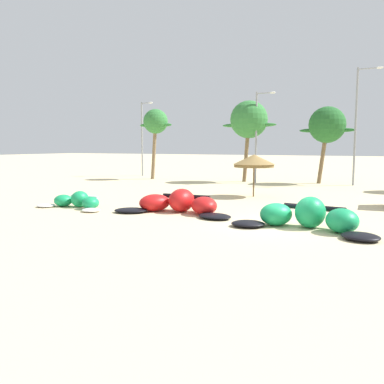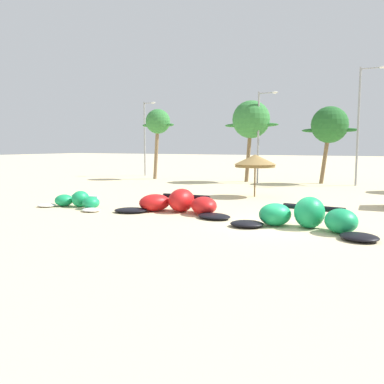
{
  "view_description": "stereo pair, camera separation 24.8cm",
  "coord_description": "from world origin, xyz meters",
  "px_view_note": "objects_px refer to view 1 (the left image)",
  "views": [
    {
      "loc": [
        4.43,
        -17.59,
        3.47
      ],
      "look_at": [
        -5.16,
        2.0,
        1.0
      ],
      "focal_mm": 38.27,
      "sensor_mm": 36.0,
      "label": 1
    },
    {
      "loc": [
        4.65,
        -17.48,
        3.47
      ],
      "look_at": [
        -5.16,
        2.0,
        1.0
      ],
      "focal_mm": 38.27,
      "sensor_mm": 36.0,
      "label": 2
    }
  ],
  "objects_px": {
    "kite_far_left": "(77,201)",
    "lamppost_west": "(143,135)",
    "kite_left": "(179,204)",
    "palm_leftmost": "(156,123)",
    "palm_left_of_gap": "(327,125)",
    "lamppost_east_center": "(358,120)",
    "palm_left": "(249,120)",
    "lamppost_west_center": "(258,132)",
    "kite_left_of_center": "(308,217)",
    "beach_umbrella_near_van": "(254,161)"
  },
  "relations": [
    {
      "from": "kite_left",
      "to": "lamppost_east_center",
      "type": "distance_m",
      "value": 21.6
    },
    {
      "from": "palm_left",
      "to": "lamppost_west_center",
      "type": "bearing_deg",
      "value": -35.76
    },
    {
      "from": "lamppost_west",
      "to": "lamppost_west_center",
      "type": "distance_m",
      "value": 14.87
    },
    {
      "from": "kite_far_left",
      "to": "palm_leftmost",
      "type": "bearing_deg",
      "value": 108.28
    },
    {
      "from": "kite_left",
      "to": "palm_left",
      "type": "xyz_separation_m",
      "value": [
        -2.57,
        19.13,
        5.43
      ]
    },
    {
      "from": "beach_umbrella_near_van",
      "to": "palm_leftmost",
      "type": "distance_m",
      "value": 17.23
    },
    {
      "from": "palm_left",
      "to": "palm_left_of_gap",
      "type": "xyz_separation_m",
      "value": [
        6.99,
        1.31,
        -0.6
      ]
    },
    {
      "from": "palm_left",
      "to": "lamppost_west_center",
      "type": "height_order",
      "value": "lamppost_west_center"
    },
    {
      "from": "kite_far_left",
      "to": "kite_left",
      "type": "bearing_deg",
      "value": 9.6
    },
    {
      "from": "kite_far_left",
      "to": "palm_left_of_gap",
      "type": "xyz_separation_m",
      "value": [
        10.39,
        21.45,
        4.95
      ]
    },
    {
      "from": "lamppost_west_center",
      "to": "lamppost_east_center",
      "type": "distance_m",
      "value": 8.62
    },
    {
      "from": "palm_left",
      "to": "lamppost_west_center",
      "type": "relative_size",
      "value": 0.92
    },
    {
      "from": "beach_umbrella_near_van",
      "to": "lamppost_east_center",
      "type": "relative_size",
      "value": 0.29
    },
    {
      "from": "palm_left_of_gap",
      "to": "lamppost_west",
      "type": "xyz_separation_m",
      "value": [
        -20.37,
        0.93,
        -0.57
      ]
    },
    {
      "from": "kite_far_left",
      "to": "palm_left",
      "type": "height_order",
      "value": "palm_left"
    },
    {
      "from": "kite_left_of_center",
      "to": "palm_left",
      "type": "relative_size",
      "value": 0.82
    },
    {
      "from": "kite_far_left",
      "to": "lamppost_west_center",
      "type": "relative_size",
      "value": 0.56
    },
    {
      "from": "palm_leftmost",
      "to": "lamppost_west",
      "type": "distance_m",
      "value": 5.07
    },
    {
      "from": "palm_left",
      "to": "lamppost_east_center",
      "type": "height_order",
      "value": "lamppost_east_center"
    },
    {
      "from": "palm_left_of_gap",
      "to": "lamppost_east_center",
      "type": "xyz_separation_m",
      "value": [
        2.63,
        -0.69,
        0.34
      ]
    },
    {
      "from": "kite_far_left",
      "to": "beach_umbrella_near_van",
      "type": "bearing_deg",
      "value": 51.14
    },
    {
      "from": "kite_left",
      "to": "lamppost_east_center",
      "type": "height_order",
      "value": "lamppost_east_center"
    },
    {
      "from": "kite_far_left",
      "to": "lamppost_west",
      "type": "xyz_separation_m",
      "value": [
        -9.98,
        22.38,
        4.37
      ]
    },
    {
      "from": "kite_far_left",
      "to": "beach_umbrella_near_van",
      "type": "xyz_separation_m",
      "value": [
        7.42,
        9.2,
        2.1
      ]
    },
    {
      "from": "kite_far_left",
      "to": "kite_left_of_center",
      "type": "relative_size",
      "value": 0.74
    },
    {
      "from": "kite_far_left",
      "to": "lamppost_east_center",
      "type": "distance_m",
      "value": 25.07
    },
    {
      "from": "palm_leftmost",
      "to": "palm_left",
      "type": "xyz_separation_m",
      "value": [
        9.7,
        1.07,
        0.07
      ]
    },
    {
      "from": "lamppost_east_center",
      "to": "palm_leftmost",
      "type": "bearing_deg",
      "value": -175.0
    },
    {
      "from": "kite_left",
      "to": "lamppost_west_center",
      "type": "distance_m",
      "value": 18.84
    },
    {
      "from": "kite_far_left",
      "to": "beach_umbrella_near_van",
      "type": "relative_size",
      "value": 1.63
    },
    {
      "from": "palm_leftmost",
      "to": "palm_left",
      "type": "bearing_deg",
      "value": 6.28
    },
    {
      "from": "kite_left",
      "to": "kite_left_of_center",
      "type": "distance_m",
      "value": 6.95
    },
    {
      "from": "palm_left_of_gap",
      "to": "lamppost_west_center",
      "type": "distance_m",
      "value": 6.23
    },
    {
      "from": "kite_left",
      "to": "palm_leftmost",
      "type": "height_order",
      "value": "palm_leftmost"
    },
    {
      "from": "palm_left_of_gap",
      "to": "lamppost_east_center",
      "type": "bearing_deg",
      "value": -14.66
    },
    {
      "from": "lamppost_west_center",
      "to": "lamppost_east_center",
      "type": "bearing_deg",
      "value": 9.8
    },
    {
      "from": "kite_left_of_center",
      "to": "lamppost_east_center",
      "type": "xyz_separation_m",
      "value": [
        0.22,
        21.1,
        5.13
      ]
    },
    {
      "from": "kite_far_left",
      "to": "lamppost_west",
      "type": "distance_m",
      "value": 24.89
    },
    {
      "from": "kite_far_left",
      "to": "lamppost_west_center",
      "type": "xyz_separation_m",
      "value": [
        4.56,
        19.3,
        4.38
      ]
    },
    {
      "from": "beach_umbrella_near_van",
      "to": "lamppost_west",
      "type": "height_order",
      "value": "lamppost_west"
    },
    {
      "from": "palm_left_of_gap",
      "to": "lamppost_east_center",
      "type": "distance_m",
      "value": 2.73
    },
    {
      "from": "kite_left",
      "to": "lamppost_east_center",
      "type": "xyz_separation_m",
      "value": [
        7.04,
        19.75,
        5.17
      ]
    },
    {
      "from": "beach_umbrella_near_van",
      "to": "lamppost_west_center",
      "type": "relative_size",
      "value": 0.34
    },
    {
      "from": "kite_far_left",
      "to": "palm_left",
      "type": "bearing_deg",
      "value": 80.42
    },
    {
      "from": "kite_far_left",
      "to": "palm_leftmost",
      "type": "relative_size",
      "value": 0.65
    },
    {
      "from": "kite_far_left",
      "to": "lamppost_east_center",
      "type": "bearing_deg",
      "value": 57.92
    },
    {
      "from": "lamppost_west",
      "to": "palm_leftmost",
      "type": "bearing_deg",
      "value": -41.92
    },
    {
      "from": "palm_left_of_gap",
      "to": "palm_left",
      "type": "bearing_deg",
      "value": -169.4
    },
    {
      "from": "kite_left_of_center",
      "to": "lamppost_east_center",
      "type": "distance_m",
      "value": 21.72
    },
    {
      "from": "kite_left_of_center",
      "to": "palm_left_of_gap",
      "type": "distance_m",
      "value": 22.44
    }
  ]
}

